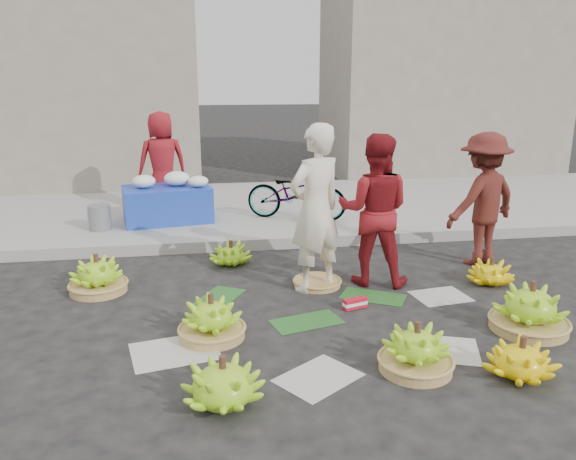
{
  "coord_description": "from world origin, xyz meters",
  "views": [
    {
      "loc": [
        -1.03,
        -4.94,
        2.23
      ],
      "look_at": [
        -0.16,
        0.52,
        0.7
      ],
      "focal_mm": 35.0,
      "sensor_mm": 36.0,
      "label": 1
    }
  ],
  "objects": [
    {
      "name": "flower_table",
      "position": [
        -1.52,
        3.38,
        0.42
      ],
      "size": [
        1.37,
        0.99,
        0.73
      ],
      "rotation": [
        0.0,
        0.0,
        0.18
      ],
      "color": "#1A38AE",
      "rests_on": "sidewalk"
    },
    {
      "name": "building_left",
      "position": [
        -4.0,
        7.2,
        2.0
      ],
      "size": [
        6.0,
        3.0,
        4.0
      ],
      "primitive_type": "cube",
      "color": "gray",
      "rests_on": "sidewalk"
    },
    {
      "name": "banana_bunch_0",
      "position": [
        -0.98,
        -0.38,
        0.17
      ],
      "size": [
        0.62,
        0.62,
        0.41
      ],
      "rotation": [
        0.0,
        0.0,
        -0.3
      ],
      "color": "#A98247",
      "rests_on": "ground"
    },
    {
      "name": "sidewalk",
      "position": [
        0.0,
        4.3,
        0.06
      ],
      "size": [
        40.0,
        4.0,
        0.12
      ],
      "primitive_type": "cube",
      "color": "gray",
      "rests_on": "ground"
    },
    {
      "name": "flower_vendor",
      "position": [
        -1.61,
        4.06,
        0.91
      ],
      "size": [
        0.88,
        0.69,
        1.58
      ],
      "primitive_type": "imported",
      "rotation": [
        0.0,
        0.0,
        3.42
      ],
      "color": "maroon",
      "rests_on": "sidewalk"
    },
    {
      "name": "man_striped",
      "position": [
        2.28,
        1.15,
        0.8
      ],
      "size": [
        1.18,
        0.94,
        1.6
      ],
      "primitive_type": "imported",
      "rotation": [
        0.0,
        0.0,
        3.53
      ],
      "color": "maroon",
      "rests_on": "ground"
    },
    {
      "name": "bicycle",
      "position": [
        0.39,
        3.2,
        0.52
      ],
      "size": [
        1.07,
        1.6,
        0.8
      ],
      "primitive_type": "imported",
      "rotation": [
        0.0,
        0.0,
        1.17
      ],
      "color": "gray",
      "rests_on": "sidewalk"
    },
    {
      "name": "curb",
      "position": [
        0.0,
        2.2,
        0.07
      ],
      "size": [
        40.0,
        0.25,
        0.15
      ],
      "primitive_type": "cube",
      "color": "gray",
      "rests_on": "ground"
    },
    {
      "name": "banana_bunch_5",
      "position": [
        2.09,
        0.46,
        0.13
      ],
      "size": [
        0.53,
        0.53,
        0.31
      ],
      "rotation": [
        0.0,
        0.0,
        0.15
      ],
      "color": "yellow",
      "rests_on": "ground"
    },
    {
      "name": "banana_bunch_1",
      "position": [
        -0.93,
        -1.45,
        0.17
      ],
      "size": [
        0.62,
        0.62,
        0.38
      ],
      "rotation": [
        0.0,
        0.0,
        0.03
      ],
      "color": "#7CC81C",
      "rests_on": "ground"
    },
    {
      "name": "banana_leaves",
      "position": [
        -0.1,
        0.2,
        0.0
      ],
      "size": [
        2.0,
        1.0,
        0.0
      ],
      "primitive_type": null,
      "color": "#1C541D",
      "rests_on": "ground"
    },
    {
      "name": "banana_bunch_7",
      "position": [
        -0.7,
        1.57,
        0.13
      ],
      "size": [
        0.5,
        0.5,
        0.3
      ],
      "rotation": [
        0.0,
        0.0,
        -0.1
      ],
      "color": "#7CC81C",
      "rests_on": "ground"
    },
    {
      "name": "banana_bunch_4",
      "position": [
        1.85,
        -0.67,
        0.2
      ],
      "size": [
        0.69,
        0.69,
        0.47
      ],
      "rotation": [
        0.0,
        0.0,
        0.15
      ],
      "color": "#A98247",
      "rests_on": "ground"
    },
    {
      "name": "vendor_red",
      "position": [
        0.81,
        0.72,
        0.82
      ],
      "size": [
        0.97,
        0.86,
        1.65
      ],
      "primitive_type": "imported",
      "rotation": [
        0.0,
        0.0,
        2.79
      ],
      "color": "maroon",
      "rests_on": "ground"
    },
    {
      "name": "newspaper_scatter",
      "position": [
        0.0,
        -0.8,
        0.0
      ],
      "size": [
        3.2,
        1.8,
        0.0
      ],
      "primitive_type": null,
      "color": "beige",
      "rests_on": "ground"
    },
    {
      "name": "building_right",
      "position": [
        4.5,
        7.7,
        2.5
      ],
      "size": [
        5.0,
        3.0,
        5.0
      ],
      "primitive_type": "cube",
      "color": "gray",
      "rests_on": "sidewalk"
    },
    {
      "name": "basket_spare",
      "position": [
        0.19,
        0.71,
        0.03
      ],
      "size": [
        0.6,
        0.6,
        0.06
      ],
      "primitive_type": "cylinder",
      "rotation": [
        0.0,
        0.0,
        0.2
      ],
      "color": "#A98247",
      "rests_on": "ground"
    },
    {
      "name": "incense_stack",
      "position": [
        0.43,
        0.04,
        0.06
      ],
      "size": [
        0.26,
        0.15,
        0.1
      ],
      "primitive_type": "cube",
      "rotation": [
        0.0,
        0.0,
        0.31
      ],
      "color": "red",
      "rests_on": "ground"
    },
    {
      "name": "vendor_cream",
      "position": [
        0.14,
        0.62,
        0.89
      ],
      "size": [
        0.77,
        0.68,
        1.77
      ],
      "primitive_type": "imported",
      "rotation": [
        0.0,
        0.0,
        3.62
      ],
      "color": "white",
      "rests_on": "ground"
    },
    {
      "name": "banana_bunch_6",
      "position": [
        -2.15,
        0.9,
        0.18
      ],
      "size": [
        0.61,
        0.61,
        0.42
      ],
      "rotation": [
        0.0,
        0.0,
        0.2
      ],
      "color": "#A98247",
      "rests_on": "ground"
    },
    {
      "name": "banana_bunch_2",
      "position": [
        0.57,
        -1.2,
        0.17
      ],
      "size": [
        0.63,
        0.63,
        0.41
      ],
      "rotation": [
        0.0,
        0.0,
        0.35
      ],
      "color": "#A98247",
      "rests_on": "ground"
    },
    {
      "name": "ground",
      "position": [
        0.0,
        0.0,
        0.0
      ],
      "size": [
        80.0,
        80.0,
        0.0
      ],
      "primitive_type": "plane",
      "color": "black",
      "rests_on": "ground"
    },
    {
      "name": "grey_bucket",
      "position": [
        -2.45,
        3.04,
        0.3
      ],
      "size": [
        0.31,
        0.31,
        0.35
      ],
      "primitive_type": "cylinder",
      "color": "slate",
      "rests_on": "sidewalk"
    },
    {
      "name": "banana_bunch_3",
      "position": [
        1.32,
        -1.42,
        0.14
      ],
      "size": [
        0.57,
        0.57,
        0.34
      ],
      "rotation": [
        0.0,
        0.0,
        0.1
      ],
      "color": "yellow",
      "rests_on": "ground"
    }
  ]
}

